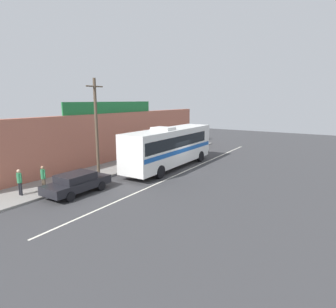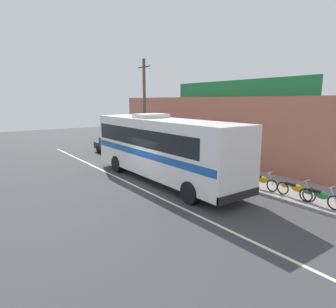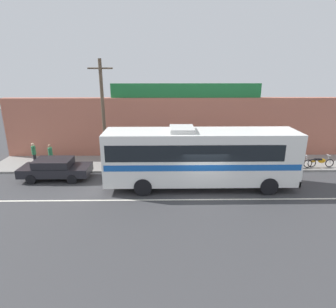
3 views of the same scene
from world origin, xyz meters
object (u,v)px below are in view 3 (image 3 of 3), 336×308
at_px(motorcycle_red, 320,162).
at_px(pedestrian_far_right, 34,152).
at_px(motorcycle_green, 299,162).
at_px(intercity_bus, 199,155).
at_px(utility_pole, 103,115).
at_px(motorcycle_blue, 258,162).
at_px(parked_car, 55,168).
at_px(motorcycle_purple, 283,162).
at_px(pedestrian_near_shop, 51,154).

relative_size(motorcycle_red, pedestrian_far_right, 1.14).
xyz_separation_m(motorcycle_green, pedestrian_far_right, (-19.36, 0.96, 0.55)).
height_order(intercity_bus, motorcycle_green, intercity_bus).
xyz_separation_m(utility_pole, motorcycle_blue, (10.81, 0.26, -3.46)).
bearing_deg(motorcycle_green, parked_car, -175.06).
xyz_separation_m(parked_car, motorcycle_green, (16.94, 1.46, -0.17)).
bearing_deg(parked_car, motorcycle_green, 4.94).
distance_m(motorcycle_red, motorcycle_blue, 4.58).
relative_size(motorcycle_purple, motorcycle_blue, 1.01).
height_order(motorcycle_green, pedestrian_near_shop, pedestrian_near_shop).
height_order(parked_car, motorcycle_blue, parked_car).
distance_m(motorcycle_purple, pedestrian_far_right, 18.23).
relative_size(utility_pole, motorcycle_green, 4.08).
bearing_deg(parked_car, intercity_bus, -8.73).
height_order(intercity_bus, pedestrian_far_right, intercity_bus).
xyz_separation_m(intercity_bus, motorcycle_red, (9.24, 2.98, -1.50)).
relative_size(intercity_bus, utility_pole, 1.52).
bearing_deg(motorcycle_blue, pedestrian_far_right, 176.75).
height_order(parked_car, motorcycle_green, parked_car).
xyz_separation_m(parked_car, motorcycle_blue, (13.95, 1.50, -0.17)).
bearing_deg(intercity_bus, utility_pole, 156.54).
bearing_deg(intercity_bus, motorcycle_purple, 24.61).
xyz_separation_m(motorcycle_blue, pedestrian_near_shop, (-15.00, 0.52, 0.55)).
distance_m(intercity_bus, motorcycle_green, 8.31).
xyz_separation_m(utility_pole, pedestrian_far_right, (-5.56, 1.19, -2.91)).
distance_m(motorcycle_red, pedestrian_near_shop, 19.59).
bearing_deg(utility_pole, parked_car, -158.40).
bearing_deg(pedestrian_far_right, pedestrian_near_shop, -16.38).
relative_size(intercity_bus, motorcycle_green, 6.21).
bearing_deg(motorcycle_purple, motorcycle_green, -3.84).
height_order(motorcycle_red, pedestrian_far_right, pedestrian_far_right).
bearing_deg(motorcycle_blue, pedestrian_near_shop, 178.00).
height_order(intercity_bus, utility_pole, utility_pole).
bearing_deg(utility_pole, motorcycle_blue, 1.36).
relative_size(parked_car, pedestrian_near_shop, 2.67).
relative_size(utility_pole, pedestrian_far_right, 4.47).
distance_m(motorcycle_blue, pedestrian_far_right, 16.41).
bearing_deg(motorcycle_purple, parked_car, -174.42).
height_order(motorcycle_red, motorcycle_green, same).
xyz_separation_m(motorcycle_red, motorcycle_green, (-1.59, -0.09, 0.00)).
xyz_separation_m(intercity_bus, pedestrian_far_right, (-11.72, 3.86, -0.95)).
xyz_separation_m(motorcycle_red, pedestrian_near_shop, (-19.57, 0.47, 0.55)).
distance_m(motorcycle_green, pedestrian_far_right, 19.39).
distance_m(pedestrian_near_shop, pedestrian_far_right, 1.44).
bearing_deg(motorcycle_blue, motorcycle_green, -0.67).
bearing_deg(motorcycle_red, motorcycle_purple, -179.77).
bearing_deg(pedestrian_far_right, motorcycle_green, -2.85).
distance_m(parked_car, motorcycle_purple, 15.86).
height_order(motorcycle_purple, motorcycle_blue, same).
bearing_deg(pedestrian_near_shop, motorcycle_green, -1.78).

